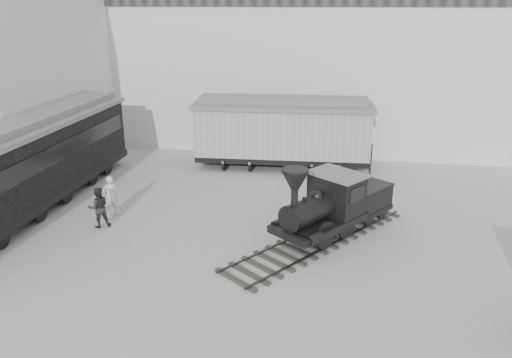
% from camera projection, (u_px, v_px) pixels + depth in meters
% --- Properties ---
extents(ground, '(90.00, 90.00, 0.00)m').
position_uv_depth(ground, '(255.00, 284.00, 15.41)').
color(ground, '#9E9E9B').
extents(north_wall, '(34.00, 2.51, 11.00)m').
position_uv_depth(north_wall, '(306.00, 53.00, 27.40)').
color(north_wall, silver).
rests_on(north_wall, ground).
extents(west_pavilion, '(7.00, 12.11, 9.00)m').
position_uv_depth(west_pavilion, '(15.00, 79.00, 25.66)').
color(west_pavilion, silver).
rests_on(west_pavilion, ground).
extents(locomotive, '(6.42, 7.98, 3.00)m').
position_uv_depth(locomotive, '(331.00, 208.00, 18.26)').
color(locomotive, black).
rests_on(locomotive, ground).
extents(boxcar, '(9.29, 3.50, 3.73)m').
position_uv_depth(boxcar, '(283.00, 131.00, 25.74)').
color(boxcar, black).
rests_on(boxcar, ground).
extents(passenger_coach, '(3.01, 13.50, 3.61)m').
position_uv_depth(passenger_coach, '(32.00, 161.00, 20.70)').
color(passenger_coach, black).
rests_on(passenger_coach, ground).
extents(visitor_a, '(0.72, 0.70, 1.67)m').
position_uv_depth(visitor_a, '(110.00, 196.00, 20.16)').
color(visitor_a, silver).
rests_on(visitor_a, ground).
extents(visitor_b, '(1.00, 0.95, 1.62)m').
position_uv_depth(visitor_b, '(99.00, 207.00, 19.10)').
color(visitor_b, '#242527').
rests_on(visitor_b, ground).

